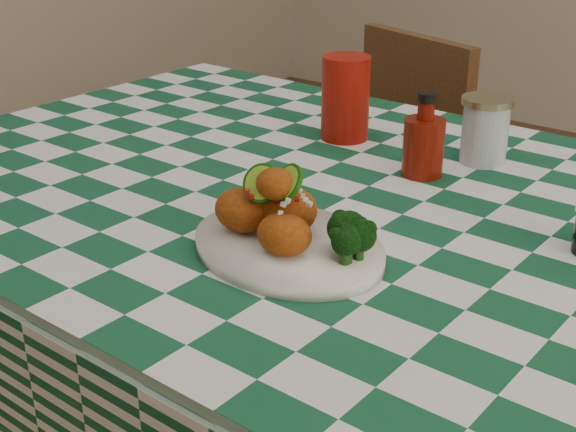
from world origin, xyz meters
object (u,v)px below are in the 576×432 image
Objects in this scene: red_tumbler at (345,98)px; ketchup_bottle at (424,135)px; mason_jar at (485,130)px; dining_table at (340,402)px; fried_chicken_pile at (281,204)px; wooden_chair_left at (359,204)px; plate at (288,247)px.

red_tumbler is 1.11× the size of ketchup_bottle.
ketchup_bottle is at bearing -112.73° from mason_jar.
fried_chicken_pile reaches higher than dining_table.
plate is at bearing -45.14° from wooden_chair_left.
red_tumbler is at bearing 114.96° from fried_chicken_pile.
ketchup_bottle is (0.00, 0.37, 0.00)m from fried_chicken_pile.
dining_table is 0.54m from mason_jar.
mason_jar is at bearing 9.25° from red_tumbler.
red_tumbler is at bearing -43.58° from wooden_chair_left.
ketchup_bottle reaches higher than plate.
mason_jar is (0.04, 0.49, 0.05)m from plate.
mason_jar is at bearing 83.54° from fried_chicken_pile.
plate is 1.85× the size of fried_chicken_pile.
red_tumbler is (-0.21, 0.45, 0.01)m from fried_chicken_pile.
dining_table is at bearing 99.87° from fried_chicken_pile.
red_tumbler is at bearing 159.81° from ketchup_bottle.
ketchup_bottle is at bearing 89.27° from fried_chicken_pile.
fried_chicken_pile is at bearing 180.00° from plate.
plate reaches higher than dining_table.
wooden_chair_left is at bearing 117.23° from fried_chicken_pile.
fried_chicken_pile is at bearing -80.13° from dining_table.
ketchup_bottle is (0.21, -0.08, -0.01)m from red_tumbler.
dining_table is 10.48× the size of red_tumbler.
fried_chicken_pile is 1.35× the size of mason_jar.
ketchup_bottle is (0.04, 0.16, 0.46)m from dining_table.
red_tumbler is (-0.17, 0.24, 0.47)m from dining_table.
fried_chicken_pile reaches higher than plate.
plate is 0.50m from mason_jar.
fried_chicken_pile is at bearing -90.73° from ketchup_bottle.
fried_chicken_pile is 1.00× the size of red_tumbler.
mason_jar is (0.09, 0.29, 0.45)m from dining_table.
ketchup_bottle reaches higher than wooden_chair_left.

